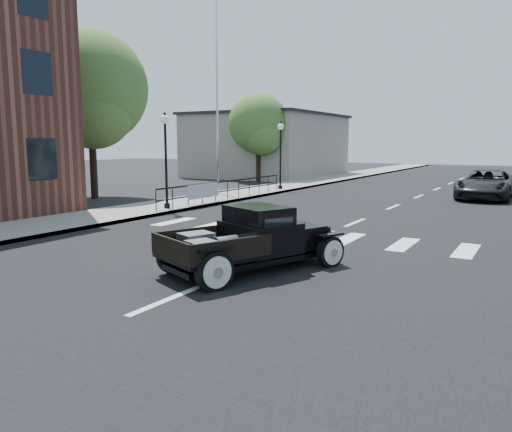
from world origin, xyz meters
The scene contains 14 objects.
ground centered at (0.00, 0.00, 0.00)m, with size 120.00×120.00×0.00m, color black.
road centered at (0.00, 15.00, 0.01)m, with size 14.00×80.00×0.02m, color black.
road_markings centered at (0.00, 10.00, 0.00)m, with size 12.00×60.00×0.06m, color silver, non-canonical shape.
sidewalk_left centered at (-8.50, 15.00, 0.07)m, with size 3.00×80.00×0.15m, color gray.
low_building_left centered at (-15.00, 28.00, 2.50)m, with size 10.00×12.00×5.00m, color gray.
railing centered at (-7.30, 10.00, 0.65)m, with size 0.08×10.00×1.00m, color black, non-canonical shape.
banner centered at (-7.22, 8.00, 0.45)m, with size 0.04×2.20×0.60m, color silver, non-canonical shape.
lamp_post_b centered at (-7.60, 6.00, 2.08)m, with size 0.36×0.36×3.85m, color black, non-canonical shape.
lamp_post_c centered at (-7.60, 16.00, 2.08)m, with size 0.36×0.36×3.85m, color black, non-canonical shape.
flagpole centered at (-9.20, 12.00, 5.97)m, with size 0.12×0.12×11.65m, color silver.
big_tree_near centered at (-14.00, 8.00, 4.14)m, with size 5.64×5.64×8.29m, color #42622A, non-canonical shape.
big_tree_far centered at (-12.50, 22.00, 3.17)m, with size 4.31×4.31×6.34m, color #42622A, non-canonical shape.
hotrod_pickup centered at (0.23, -0.48, 0.73)m, with size 1.95×4.18×1.45m, color black, non-canonical shape.
second_car centered at (3.13, 17.54, 0.73)m, with size 2.42×5.24×1.46m, color black.
Camera 1 is at (5.62, -9.57, 2.77)m, focal length 35.00 mm.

